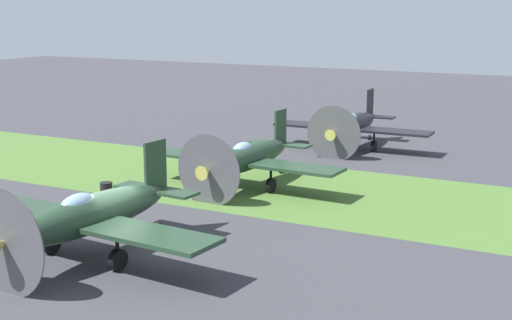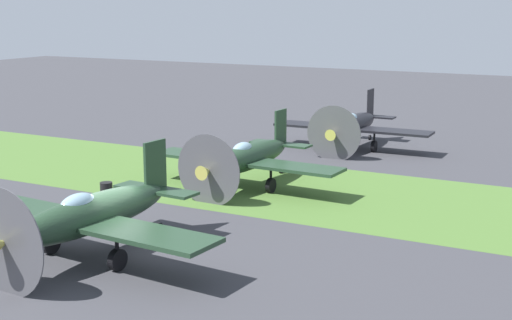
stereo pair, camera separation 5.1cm
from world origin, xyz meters
name	(u,v)px [view 2 (the right image)]	position (x,y,z in m)	size (l,w,h in m)	color
ground_plane	(115,250)	(0.00, 0.00, 0.00)	(160.00, 160.00, 0.00)	#38383D
grass_verge	(259,184)	(0.00, -11.92, 0.00)	(120.00, 11.00, 0.01)	#476B2D
airplane_lead	(89,215)	(0.19, 1.18, 1.69)	(11.38, 9.00, 4.05)	#233D28
airplane_wingman	(247,157)	(0.24, -11.10, 1.58)	(10.59, 8.40, 3.78)	#233D28
airplane_trail	(353,125)	(-0.93, -23.34, 1.57)	(10.45, 8.30, 3.74)	black
fuel_drum	(106,191)	(5.01, -5.61, 0.45)	(0.60, 0.60, 0.90)	black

